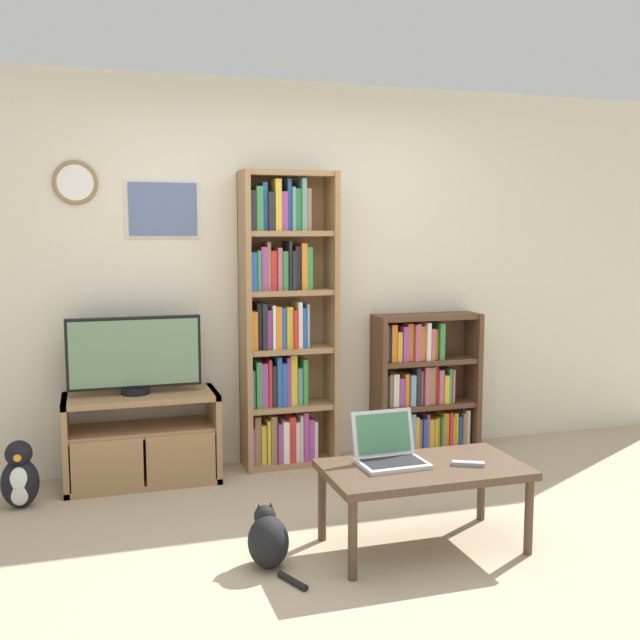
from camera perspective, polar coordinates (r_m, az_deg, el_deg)
ground_plane at (r=3.79m, az=3.51°, el=-18.16°), size 18.00×18.00×0.00m
wall_back at (r=5.17m, az=-3.58°, el=3.54°), size 6.93×0.09×2.60m
tv_stand at (r=4.93m, az=-13.39°, el=-8.78°), size 0.96×0.42×0.57m
television at (r=4.84m, az=-13.95°, el=-2.58°), size 0.83×0.18×0.49m
bookshelf_tall at (r=5.05m, az=-2.82°, el=-0.38°), size 0.63×0.27×1.99m
bookshelf_short at (r=5.49m, az=7.69°, el=-5.10°), size 0.78×0.25×1.00m
coffee_table at (r=3.88m, az=7.91°, el=-11.58°), size 1.01×0.55×0.43m
laptop at (r=3.87m, az=5.26°, el=-9.89°), size 0.34×0.29×0.25m
remote_near_laptop at (r=3.90m, az=11.23°, el=-10.69°), size 0.16×0.11×0.02m
cat at (r=3.74m, az=-3.98°, el=-16.33°), size 0.22×0.42×0.29m
penguin_figurine at (r=4.75m, az=-21.91°, el=-11.07°), size 0.21×0.19×0.40m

